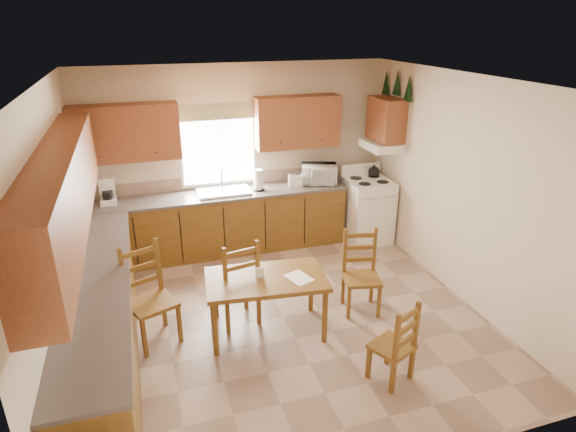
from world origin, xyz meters
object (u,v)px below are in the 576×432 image
object	(u,v)px
stove	(367,211)
chair_near_right	(392,341)
chair_far_left	(151,297)
chair_far_right	(362,274)
microwave	(319,174)
chair_near_left	(236,281)
dining_table	(266,305)

from	to	relation	value
stove	chair_near_right	distance (m)	3.21
chair_far_left	chair_far_right	world-z (taller)	chair_far_left
microwave	chair_near_left	world-z (taller)	microwave
chair_near_right	chair_far_left	bearing A→B (deg)	-55.53
microwave	chair_far_right	distance (m)	2.18
chair_near_right	chair_far_right	world-z (taller)	chair_far_right
chair_far_left	chair_far_right	bearing A→B (deg)	-24.84
microwave	chair_far_right	bearing A→B (deg)	-78.98
stove	microwave	size ratio (longest dim) A/B	1.98
dining_table	chair_near_right	world-z (taller)	chair_near_right
dining_table	chair_near_right	size ratio (longest dim) A/B	1.50
chair_far_right	chair_near_right	bearing A→B (deg)	-89.47
chair_near_left	chair_near_right	xyz separation A→B (m)	(1.21, -1.40, -0.09)
chair_near_left	chair_far_left	bearing A→B (deg)	-5.03
chair_near_right	chair_near_left	bearing A→B (deg)	-73.46
stove	microwave	distance (m)	0.96
dining_table	chair_far_left	bearing A→B (deg)	176.75
stove	dining_table	world-z (taller)	stove
chair_near_right	chair_far_left	size ratio (longest dim) A/B	0.79
stove	chair_far_right	size ratio (longest dim) A/B	0.98
chair_near_left	chair_near_right	world-z (taller)	chair_near_left
microwave	chair_near_left	size ratio (longest dim) A/B	0.47
chair_near_right	chair_far_left	world-z (taller)	chair_far_left
microwave	chair_far_left	world-z (taller)	microwave
microwave	chair_near_left	distance (m)	2.57
chair_near_right	dining_table	bearing A→B (deg)	-73.64
chair_near_right	stove	bearing A→B (deg)	-136.23
stove	chair_near_right	size ratio (longest dim) A/B	1.13
dining_table	chair_near_right	bearing A→B (deg)	-43.06
stove	microwave	xyz separation A→B (m)	(-0.71, 0.29, 0.58)
stove	chair_far_left	world-z (taller)	chair_far_left
dining_table	microwave	bearing A→B (deg)	62.83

